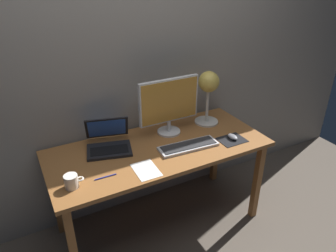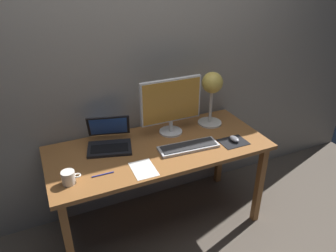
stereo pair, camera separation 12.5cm
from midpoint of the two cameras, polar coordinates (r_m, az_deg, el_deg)
ground_plane at (r=2.79m, az=-2.80°, el=-16.82°), size 4.80×4.80×0.00m
back_wall at (r=2.45m, az=-7.62°, el=12.01°), size 4.80×0.06×2.60m
desk at (r=2.37m, az=-3.16°, el=-5.35°), size 1.60×0.70×0.74m
monitor at (r=2.40m, az=-1.31°, el=4.02°), size 0.49×0.18×0.44m
keyboard_main at (r=2.31m, az=2.12°, el=-3.63°), size 0.45×0.17×0.03m
laptop at (r=2.35m, az=-12.16°, el=-2.38°), size 0.38×0.38×0.21m
desk_lamp at (r=2.55m, az=5.85°, el=6.96°), size 0.19×0.19×0.44m
mousepad at (r=2.44m, az=9.90°, el=-2.48°), size 0.20×0.16×0.00m
mouse at (r=2.45m, az=10.06°, el=-1.94°), size 0.06×0.10×0.03m
coffee_mug at (r=2.02m, az=-18.59°, el=-9.39°), size 0.12×0.08×0.08m
paper_sheet_near_mouse at (r=2.09m, az=-5.66°, el=-7.86°), size 0.15×0.21×0.00m
pen at (r=2.07m, az=-12.83°, el=-8.90°), size 0.14×0.01×0.01m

